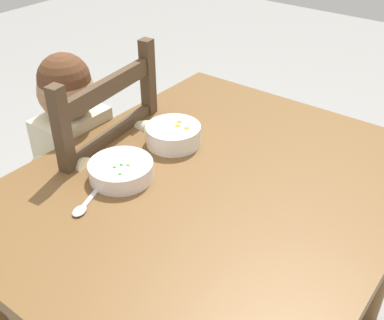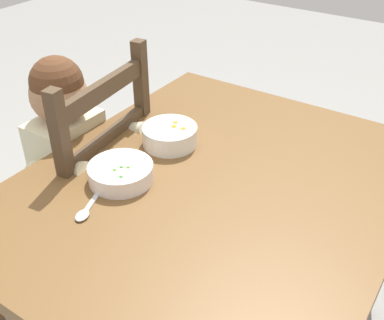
% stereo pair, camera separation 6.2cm
% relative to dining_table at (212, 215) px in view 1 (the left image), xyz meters
% --- Properties ---
extents(dining_table, '(1.10, 0.90, 0.71)m').
position_rel_dining_table_xyz_m(dining_table, '(0.00, 0.00, 0.00)').
color(dining_table, brown).
rests_on(dining_table, ground).
extents(dining_chair, '(0.47, 0.47, 0.96)m').
position_rel_dining_table_xyz_m(dining_chair, '(-0.01, 0.50, -0.15)').
color(dining_chair, '#4B3725').
rests_on(dining_chair, ground).
extents(child_figure, '(0.32, 0.31, 0.94)m').
position_rel_dining_table_xyz_m(child_figure, '(-0.02, 0.49, 0.02)').
color(child_figure, beige).
rests_on(child_figure, ground).
extents(bowl_of_peas, '(0.17, 0.17, 0.05)m').
position_rel_dining_table_xyz_m(bowl_of_peas, '(-0.12, 0.20, 0.13)').
color(bowl_of_peas, white).
rests_on(bowl_of_peas, dining_table).
extents(bowl_of_carrots, '(0.16, 0.16, 0.06)m').
position_rel_dining_table_xyz_m(bowl_of_carrots, '(0.09, 0.20, 0.14)').
color(bowl_of_carrots, white).
rests_on(bowl_of_carrots, dining_table).
extents(spoon, '(0.14, 0.07, 0.01)m').
position_rel_dining_table_xyz_m(spoon, '(-0.27, 0.19, 0.11)').
color(spoon, silver).
rests_on(spoon, dining_table).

